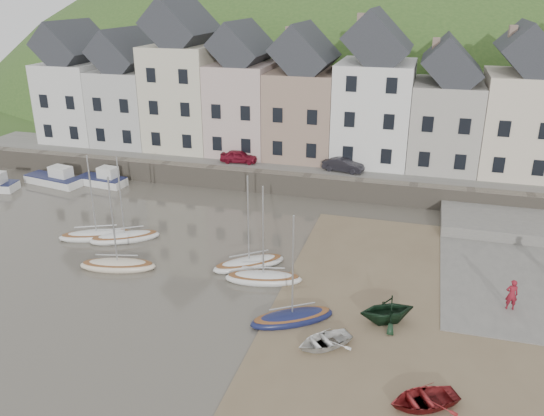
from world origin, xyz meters
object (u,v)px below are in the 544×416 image
(sailboat_0, at_px, (97,235))
(person_red, at_px, (512,294))
(rowboat_white, at_px, (324,341))
(rowboat_green, at_px, (387,309))
(rowboat_red, at_px, (423,399))
(car_left, at_px, (239,156))
(car_right, at_px, (343,165))

(sailboat_0, relative_size, person_red, 3.55)
(rowboat_white, relative_size, rowboat_green, 0.97)
(rowboat_white, xyz_separation_m, rowboat_red, (4.81, -2.97, 0.02))
(car_left, relative_size, car_right, 0.95)
(rowboat_green, xyz_separation_m, person_red, (6.39, 3.09, 0.17))
(rowboat_green, relative_size, person_red, 1.66)
(rowboat_white, bearing_deg, car_left, 166.28)
(car_left, bearing_deg, rowboat_green, -149.03)
(rowboat_white, relative_size, car_left, 0.84)
(rowboat_white, relative_size, car_right, 0.80)
(sailboat_0, bearing_deg, rowboat_white, -24.70)
(rowboat_white, relative_size, person_red, 1.60)
(rowboat_green, xyz_separation_m, rowboat_red, (2.04, -5.92, -0.46))
(car_right, bearing_deg, rowboat_green, -153.96)
(car_left, bearing_deg, rowboat_red, -152.48)
(sailboat_0, distance_m, person_red, 27.11)
(sailboat_0, relative_size, rowboat_red, 2.09)
(rowboat_white, relative_size, rowboat_red, 0.94)
(rowboat_white, bearing_deg, car_right, 145.20)
(car_left, distance_m, car_right, 9.61)
(rowboat_white, distance_m, rowboat_red, 5.66)
(rowboat_red, height_order, car_right, car_right)
(sailboat_0, xyz_separation_m, rowboat_red, (22.66, -11.18, 0.11))
(sailboat_0, bearing_deg, car_right, 45.40)
(person_red, relative_size, car_left, 0.53)
(sailboat_0, xyz_separation_m, car_right, (15.01, 15.22, 1.93))
(sailboat_0, distance_m, car_right, 21.46)
(rowboat_white, height_order, car_right, car_right)
(rowboat_green, relative_size, car_left, 0.87)
(sailboat_0, bearing_deg, car_left, 70.47)
(rowboat_red, distance_m, car_left, 31.59)
(rowboat_green, bearing_deg, sailboat_0, -132.17)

